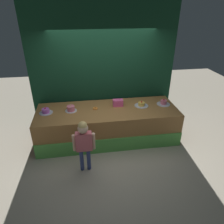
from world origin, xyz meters
The scene contains 10 objects.
ground_plane centered at (0.00, 0.00, 0.00)m, with size 12.00×12.00×0.00m, color #ADA38E.
stage_platform centered at (0.00, 0.57, 0.39)m, with size 3.32×1.18×0.79m.
curtain_backdrop centered at (0.00, 1.26, 1.57)m, with size 3.58×0.08×3.13m, color #113823.
child_figure centered at (-0.59, -0.48, 0.72)m, with size 0.43×0.20×1.12m.
pink_box centered at (0.28, 0.74, 0.87)m, with size 0.24×0.15×0.16m, color #F0579A.
donut centered at (-0.28, 0.65, 0.81)m, with size 0.12×0.12×0.03m, color orange.
cake_far_left centered at (-1.41, 0.62, 0.84)m, with size 0.31×0.31×0.14m.
cake_center_left centered at (-0.85, 0.63, 0.85)m, with size 0.27×0.27×0.17m.
cake_center_right centered at (0.85, 0.65, 0.83)m, with size 0.33×0.33×0.13m.
cake_far_right centered at (1.41, 0.65, 0.83)m, with size 0.33×0.33×0.14m.
Camera 1 is at (-0.55, -3.74, 3.01)m, focal length 33.22 mm.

